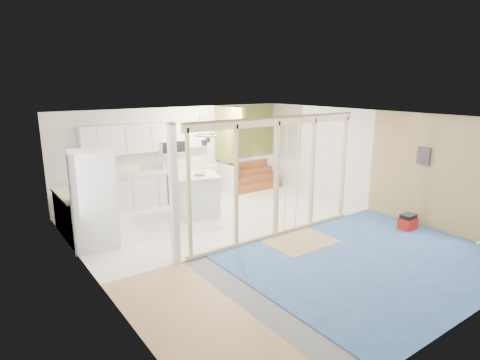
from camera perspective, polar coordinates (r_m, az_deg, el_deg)
room at (r=8.30m, az=3.71°, el=-0.01°), size 7.01×8.01×2.61m
floor_overlays at (r=8.78m, az=3.70°, el=-8.07°), size 7.00×8.00×0.03m
stud_frame at (r=8.09m, az=2.41°, el=1.75°), size 4.66×0.14×2.60m
base_cabinets at (r=10.59m, az=-14.91°, el=-2.07°), size 4.45×2.24×0.93m
upper_cabinets at (r=11.02m, az=-12.45°, el=5.86°), size 3.60×0.41×0.85m
green_partition at (r=12.43m, az=0.35°, el=2.95°), size 2.25×1.51×2.60m
pot_rack at (r=9.53m, az=-4.91°, el=6.01°), size 0.52×0.52×0.72m
sheathing_panel at (r=9.78m, az=27.61°, el=0.54°), size 0.02×4.00×2.60m
electrical_panel at (r=9.95m, az=24.65°, el=3.11°), size 0.04×0.30×0.40m
ceiling_light at (r=11.32m, az=-0.34°, el=10.04°), size 0.32×0.32×0.08m
fridge at (r=8.53m, az=-20.03°, el=-2.60°), size 1.03×0.99×1.98m
island at (r=10.10m, az=-6.22°, el=-2.14°), size 1.28×1.28×1.04m
bowl at (r=9.91m, az=-5.69°, el=0.89°), size 0.28×0.28×0.07m
soap_bottle_a at (r=10.56m, az=-18.12°, el=1.06°), size 0.14×0.14×0.30m
soap_bottle_b at (r=11.27m, az=-10.82°, el=2.05°), size 0.11×0.11×0.21m
toolbox at (r=9.91m, az=22.76°, el=-5.56°), size 0.39×0.30×0.37m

